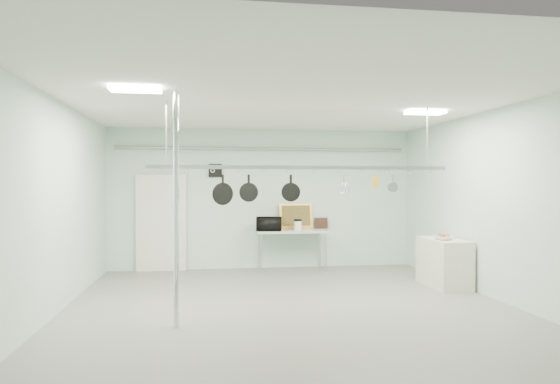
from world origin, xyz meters
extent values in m
plane|color=gray|center=(0.00, 0.00, 0.00)|extent=(8.00, 8.00, 0.00)
cube|color=silver|center=(0.00, 0.00, 3.19)|extent=(7.00, 8.00, 0.02)
cube|color=silver|center=(0.00, 3.99, 1.60)|extent=(7.00, 0.02, 3.20)
cube|color=silver|center=(3.49, 0.00, 1.60)|extent=(0.02, 8.00, 3.20)
cube|color=silver|center=(-2.30, 3.94, 1.05)|extent=(1.10, 0.10, 2.20)
cube|color=black|center=(-1.10, 3.97, 2.25)|extent=(0.30, 0.04, 0.30)
cylinder|color=gray|center=(0.00, 3.90, 2.75)|extent=(6.60, 0.07, 0.07)
cylinder|color=silver|center=(-1.70, -0.60, 1.60)|extent=(0.08, 0.08, 3.20)
cube|color=silver|center=(0.60, 3.60, 0.88)|extent=(1.60, 0.70, 0.05)
cylinder|color=#B7B7BC|center=(-0.12, 3.32, 0.43)|extent=(0.04, 0.04, 0.86)
cylinder|color=#B7B7BC|center=(-0.12, 3.88, 0.43)|extent=(0.04, 0.04, 0.86)
cylinder|color=#B7B7BC|center=(1.32, 3.32, 0.43)|extent=(0.04, 0.04, 0.86)
cylinder|color=#B7B7BC|center=(1.32, 3.88, 0.43)|extent=(0.04, 0.04, 0.86)
cube|color=beige|center=(3.15, 1.40, 0.45)|extent=(0.60, 1.20, 0.90)
cube|color=#B7B7BC|center=(0.20, 0.30, 2.20)|extent=(4.80, 0.06, 0.06)
cylinder|color=#B7B7BC|center=(-1.90, 0.30, 2.70)|extent=(0.02, 0.02, 0.94)
cylinder|color=#B7B7BC|center=(2.30, 0.30, 2.70)|extent=(0.02, 0.02, 0.94)
cube|color=white|center=(-2.20, -0.80, 3.16)|extent=(0.65, 0.30, 0.05)
cube|color=white|center=(2.40, 0.60, 3.16)|extent=(0.65, 0.30, 0.05)
imported|color=black|center=(0.08, 3.49, 1.06)|extent=(0.61, 0.47, 0.31)
cylinder|color=white|center=(0.73, 3.52, 1.01)|extent=(0.18, 0.18, 0.21)
cube|color=gold|center=(0.76, 3.90, 1.20)|extent=(0.79, 0.19, 0.58)
cube|color=black|center=(1.35, 3.90, 1.03)|extent=(0.30, 0.09, 0.25)
imported|color=silver|center=(3.05, 1.22, 0.94)|extent=(0.41, 0.41, 0.08)
camera|label=1|loc=(-1.29, -7.46, 1.92)|focal=32.00mm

